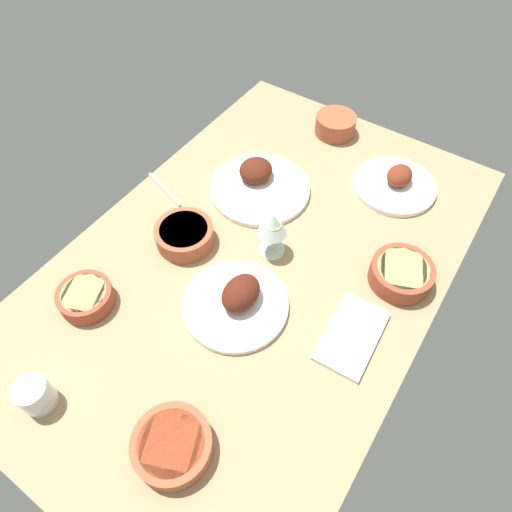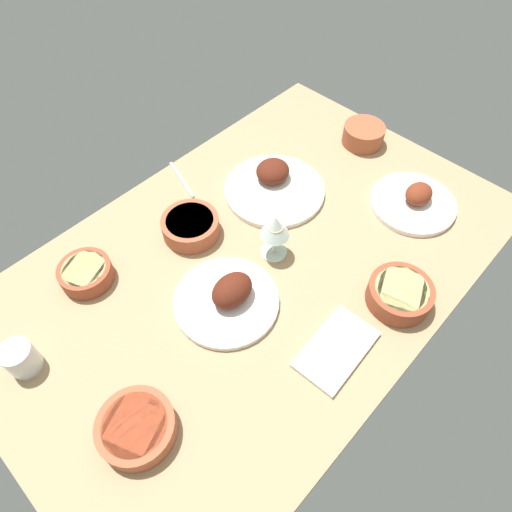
{
  "view_description": "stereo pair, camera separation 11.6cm",
  "coord_description": "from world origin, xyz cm",
  "px_view_note": "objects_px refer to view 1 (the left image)",
  "views": [
    {
      "loc": [
        57.8,
        38.96,
        99.51
      ],
      "look_at": [
        0.0,
        0.0,
        6.0
      ],
      "focal_mm": 31.61,
      "sensor_mm": 36.0,
      "label": 1
    },
    {
      "loc": [
        50.51,
        48.04,
        99.51
      ],
      "look_at": [
        0.0,
        0.0,
        6.0
      ],
      "focal_mm": 31.61,
      "sensor_mm": 36.0,
      "label": 2
    }
  ],
  "objects_px": {
    "bowl_cream": "(336,124)",
    "folded_napkin": "(352,336)",
    "plate_near_viewer": "(237,301)",
    "bowl_onions": "(184,234)",
    "bowl_sauce": "(172,445)",
    "bowl_pasta": "(86,297)",
    "plate_far_side": "(259,183)",
    "fork_loose": "(164,189)",
    "wine_glass": "(273,226)",
    "plate_center_main": "(396,183)",
    "water_tumbler": "(35,395)",
    "bowl_potatoes": "(401,273)"
  },
  "relations": [
    {
      "from": "bowl_cream",
      "to": "folded_napkin",
      "type": "height_order",
      "value": "bowl_cream"
    },
    {
      "from": "folded_napkin",
      "to": "fork_loose",
      "type": "relative_size",
      "value": 1.19
    },
    {
      "from": "bowl_pasta",
      "to": "bowl_onions",
      "type": "bearing_deg",
      "value": 165.05
    },
    {
      "from": "bowl_onions",
      "to": "plate_far_side",
      "type": "bearing_deg",
      "value": 169.8
    },
    {
      "from": "bowl_pasta",
      "to": "fork_loose",
      "type": "xyz_separation_m",
      "value": [
        -0.4,
        -0.1,
        -0.02
      ]
    },
    {
      "from": "plate_center_main",
      "to": "plate_near_viewer",
      "type": "xyz_separation_m",
      "value": [
        0.59,
        -0.15,
        0.01
      ]
    },
    {
      "from": "wine_glass",
      "to": "folded_napkin",
      "type": "bearing_deg",
      "value": 69.32
    },
    {
      "from": "plate_near_viewer",
      "to": "wine_glass",
      "type": "bearing_deg",
      "value": -173.06
    },
    {
      "from": "folded_napkin",
      "to": "fork_loose",
      "type": "xyz_separation_m",
      "value": [
        -0.12,
        -0.68,
        -0.0
      ]
    },
    {
      "from": "bowl_cream",
      "to": "bowl_sauce",
      "type": "xyz_separation_m",
      "value": [
        1.06,
        0.2,
        -0.01
      ]
    },
    {
      "from": "plate_far_side",
      "to": "wine_glass",
      "type": "distance_m",
      "value": 0.25
    },
    {
      "from": "bowl_potatoes",
      "to": "bowl_pasta",
      "type": "bearing_deg",
      "value": -51.13
    },
    {
      "from": "bowl_pasta",
      "to": "water_tumbler",
      "type": "distance_m",
      "value": 0.25
    },
    {
      "from": "bowl_potatoes",
      "to": "folded_napkin",
      "type": "bearing_deg",
      "value": -7.34
    },
    {
      "from": "plate_near_viewer",
      "to": "plate_far_side",
      "type": "height_order",
      "value": "plate_near_viewer"
    },
    {
      "from": "folded_napkin",
      "to": "wine_glass",
      "type": "bearing_deg",
      "value": -110.68
    },
    {
      "from": "bowl_cream",
      "to": "bowl_sauce",
      "type": "bearing_deg",
      "value": 10.9
    },
    {
      "from": "plate_near_viewer",
      "to": "bowl_cream",
      "type": "distance_m",
      "value": 0.73
    },
    {
      "from": "bowl_onions",
      "to": "bowl_sauce",
      "type": "bearing_deg",
      "value": 36.8
    },
    {
      "from": "bowl_onions",
      "to": "plate_center_main",
      "type": "bearing_deg",
      "value": 142.93
    },
    {
      "from": "bowl_potatoes",
      "to": "bowl_onions",
      "type": "relative_size",
      "value": 1.0
    },
    {
      "from": "bowl_onions",
      "to": "wine_glass",
      "type": "distance_m",
      "value": 0.24
    },
    {
      "from": "plate_near_viewer",
      "to": "bowl_pasta",
      "type": "distance_m",
      "value": 0.37
    },
    {
      "from": "plate_far_side",
      "to": "bowl_cream",
      "type": "bearing_deg",
      "value": 169.82
    },
    {
      "from": "bowl_onions",
      "to": "plate_near_viewer",
      "type": "bearing_deg",
      "value": 69.99
    },
    {
      "from": "bowl_pasta",
      "to": "bowl_cream",
      "type": "relative_size",
      "value": 1.01
    },
    {
      "from": "bowl_pasta",
      "to": "folded_napkin",
      "type": "xyz_separation_m",
      "value": [
        -0.28,
        0.58,
        -0.02
      ]
    },
    {
      "from": "plate_center_main",
      "to": "water_tumbler",
      "type": "xyz_separation_m",
      "value": [
        1.02,
        -0.36,
        0.02
      ]
    },
    {
      "from": "plate_far_side",
      "to": "bowl_pasta",
      "type": "xyz_separation_m",
      "value": [
        0.56,
        -0.13,
        0.01
      ]
    },
    {
      "from": "bowl_pasta",
      "to": "plate_near_viewer",
      "type": "bearing_deg",
      "value": 122.7
    },
    {
      "from": "bowl_cream",
      "to": "folded_napkin",
      "type": "distance_m",
      "value": 0.75
    },
    {
      "from": "bowl_pasta",
      "to": "water_tumbler",
      "type": "relative_size",
      "value": 1.73
    },
    {
      "from": "plate_far_side",
      "to": "water_tumbler",
      "type": "bearing_deg",
      "value": -1.91
    },
    {
      "from": "bowl_cream",
      "to": "wine_glass",
      "type": "bearing_deg",
      "value": 10.17
    },
    {
      "from": "bowl_potatoes",
      "to": "folded_napkin",
      "type": "xyz_separation_m",
      "value": [
        0.21,
        -0.03,
        -0.02
      ]
    },
    {
      "from": "bowl_sauce",
      "to": "bowl_pasta",
      "type": "bearing_deg",
      "value": -110.01
    },
    {
      "from": "bowl_cream",
      "to": "folded_napkin",
      "type": "relative_size",
      "value": 0.66
    },
    {
      "from": "plate_center_main",
      "to": "bowl_onions",
      "type": "bearing_deg",
      "value": -37.07
    },
    {
      "from": "bowl_sauce",
      "to": "fork_loose",
      "type": "xyz_separation_m",
      "value": [
        -0.54,
        -0.49,
        -0.02
      ]
    },
    {
      "from": "bowl_onions",
      "to": "bowl_sauce",
      "type": "distance_m",
      "value": 0.53
    },
    {
      "from": "folded_napkin",
      "to": "fork_loose",
      "type": "distance_m",
      "value": 0.69
    },
    {
      "from": "plate_near_viewer",
      "to": "bowl_sauce",
      "type": "xyz_separation_m",
      "value": [
        0.34,
        0.09,
        0.0
      ]
    },
    {
      "from": "bowl_cream",
      "to": "fork_loose",
      "type": "relative_size",
      "value": 0.78
    },
    {
      "from": "bowl_onions",
      "to": "water_tumbler",
      "type": "distance_m",
      "value": 0.51
    },
    {
      "from": "bowl_onions",
      "to": "bowl_sauce",
      "type": "relative_size",
      "value": 0.98
    },
    {
      "from": "bowl_sauce",
      "to": "folded_napkin",
      "type": "bearing_deg",
      "value": 156.54
    },
    {
      "from": "plate_center_main",
      "to": "folded_napkin",
      "type": "relative_size",
      "value": 1.23
    },
    {
      "from": "plate_far_side",
      "to": "fork_loose",
      "type": "height_order",
      "value": "plate_far_side"
    },
    {
      "from": "plate_far_side",
      "to": "bowl_sauce",
      "type": "height_order",
      "value": "plate_far_side"
    },
    {
      "from": "plate_far_side",
      "to": "bowl_onions",
      "type": "relative_size",
      "value": 1.89
    }
  ]
}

